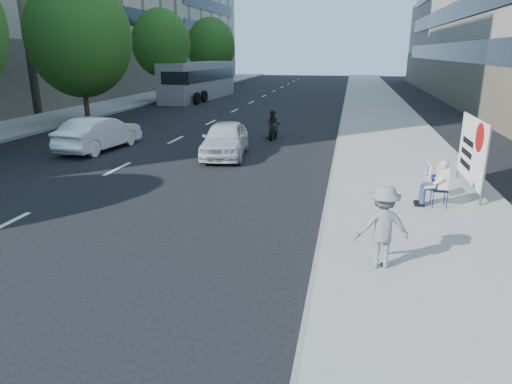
% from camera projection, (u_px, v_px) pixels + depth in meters
% --- Properties ---
extents(ground, '(160.00, 160.00, 0.00)m').
position_uv_depth(ground, '(231.00, 291.00, 8.41)').
color(ground, black).
rests_on(ground, ground).
extents(near_sidewalk, '(5.00, 120.00, 0.15)m').
position_uv_depth(near_sidewalk, '(385.00, 126.00, 26.34)').
color(near_sidewalk, gray).
rests_on(near_sidewalk, ground).
extents(far_sidewalk, '(4.50, 120.00, 0.15)m').
position_uv_depth(far_sidewalk, '(63.00, 117.00, 30.32)').
color(far_sidewalk, gray).
rests_on(far_sidewalk, ground).
extents(tree_far_c, '(6.00, 6.00, 8.47)m').
position_uv_depth(tree_far_c, '(79.00, 37.00, 26.41)').
color(tree_far_c, '#382616').
rests_on(tree_far_c, ground).
extents(tree_far_d, '(4.80, 4.80, 7.65)m').
position_uv_depth(tree_far_d, '(161.00, 43.00, 37.68)').
color(tree_far_d, '#382616').
rests_on(tree_far_d, ground).
extents(tree_far_e, '(5.40, 5.40, 7.89)m').
position_uv_depth(tree_far_e, '(211.00, 46.00, 50.81)').
color(tree_far_e, '#382616').
rests_on(tree_far_e, ground).
extents(seated_protester, '(0.83, 1.12, 1.31)m').
position_uv_depth(seated_protester, '(436.00, 181.00, 12.37)').
color(seated_protester, '#121950').
rests_on(seated_protester, near_sidewalk).
extents(jogger, '(1.19, 0.84, 1.67)m').
position_uv_depth(jogger, '(382.00, 227.00, 8.81)').
color(jogger, slate).
rests_on(jogger, near_sidewalk).
extents(protest_banner, '(0.08, 3.06, 2.20)m').
position_uv_depth(protest_banner, '(472.00, 150.00, 13.65)').
color(protest_banner, '#4C4C4C').
rests_on(protest_banner, near_sidewalk).
extents(white_sedan_near, '(2.24, 4.45, 1.45)m').
position_uv_depth(white_sedan_near, '(225.00, 139.00, 19.04)').
color(white_sedan_near, silver).
rests_on(white_sedan_near, ground).
extents(white_sedan_mid, '(2.06, 4.63, 1.48)m').
position_uv_depth(white_sedan_mid, '(99.00, 133.00, 20.28)').
color(white_sedan_mid, white).
rests_on(white_sedan_mid, ground).
extents(motorcycle, '(0.71, 2.04, 1.42)m').
position_uv_depth(motorcycle, '(273.00, 126.00, 22.88)').
color(motorcycle, black).
rests_on(motorcycle, ground).
extents(bus, '(3.54, 12.23, 3.30)m').
position_uv_depth(bus, '(199.00, 81.00, 41.75)').
color(bus, gray).
rests_on(bus, ground).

